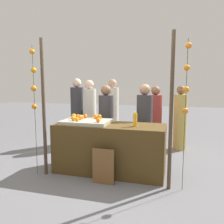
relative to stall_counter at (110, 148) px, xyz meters
The scene contains 26 objects.
ground_plane 0.43m from the stall_counter, ahead, with size 24.00×24.00×0.00m, color slate.
stall_counter is the anchor object (origin of this frame).
orange_tray 0.63m from the stall_counter, behind, with size 0.85×0.59×0.06m, color #B2AD99.
orange_0 0.65m from the stall_counter, 151.65° to the left, with size 0.09×0.09×0.09m, color orange.
orange_1 0.91m from the stall_counter, behind, with size 0.09×0.09×0.09m, color orange.
orange_2 0.62m from the stall_counter, 142.02° to the left, with size 0.08×0.08×0.08m, color orange.
orange_3 0.78m from the stall_counter, behind, with size 0.09×0.09×0.09m, color orange.
orange_4 0.58m from the stall_counter, 128.54° to the right, with size 0.08×0.08×0.08m, color orange.
orange_5 0.87m from the stall_counter, 167.59° to the left, with size 0.07×0.07×0.07m, color orange.
orange_6 0.83m from the stall_counter, 168.24° to the right, with size 0.08×0.08×0.08m, color orange.
orange_7 0.78m from the stall_counter, 162.05° to the right, with size 0.07×0.07×0.07m, color orange.
orange_8 0.77m from the stall_counter, behind, with size 0.08×0.08×0.08m, color orange.
orange_9 0.78m from the stall_counter, 159.50° to the left, with size 0.07×0.07×0.07m, color orange.
juice_bottle 0.72m from the stall_counter, ahead, with size 0.07×0.07×0.24m.
chalkboard_sign 0.54m from the stall_counter, 85.19° to the right, with size 0.35×0.03×0.58m.
vendor_left 0.78m from the stall_counter, 112.05° to the left, with size 0.31×0.31×1.54m.
vendor_right 0.90m from the stall_counter, 52.50° to the left, with size 0.31×0.31×1.56m.
crowd_person_0 1.64m from the stall_counter, 66.04° to the left, with size 0.30×0.30×1.52m.
crowd_person_1 2.18m from the stall_counter, 55.63° to the left, with size 0.30×0.30×1.52m.
crowd_person_2 2.28m from the stall_counter, 104.29° to the left, with size 0.34×0.34×1.69m.
crowd_person_3 1.87m from the stall_counter, 122.27° to the left, with size 0.33×0.33×1.66m.
crowd_person_4 2.18m from the stall_counter, 129.42° to the left, with size 0.34×0.34×1.70m.
canopy_post_left 1.34m from the stall_counter, 158.68° to the right, with size 0.06×0.06×2.32m, color #473828.
canopy_post_right 1.34m from the stall_counter, 21.32° to the right, with size 0.06×0.06×2.32m, color #473828.
garland_strand_left 1.73m from the stall_counter, 159.13° to the right, with size 0.10×0.11×2.20m.
garland_strand_right 1.74m from the stall_counter, 17.65° to the right, with size 0.10×0.10×2.20m.
Camera 1 is at (1.10, -3.77, 1.59)m, focal length 36.43 mm.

